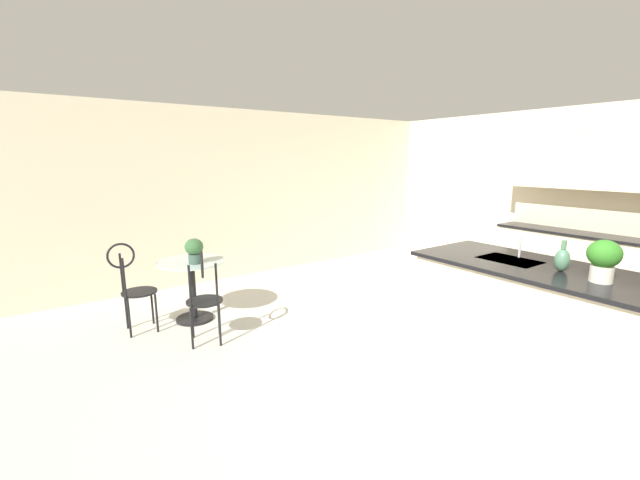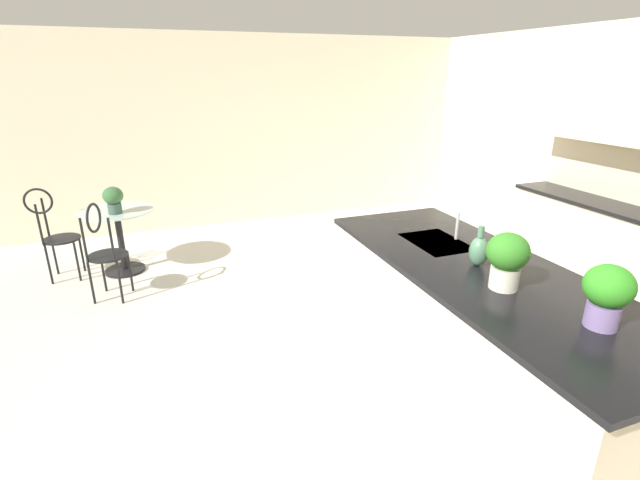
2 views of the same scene
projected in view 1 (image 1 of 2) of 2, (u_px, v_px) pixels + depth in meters
ground_plane at (474, 378)px, 3.60m from camera, size 40.00×40.00×0.00m
wall_left_window at (256, 194)px, 6.73m from camera, size 0.12×7.80×2.70m
kitchen_island at (561, 319)px, 3.74m from camera, size 2.80×1.06×0.92m
back_counter_run at (588, 263)px, 5.63m from camera, size 2.44×0.64×1.52m
upper_cabinet_run at (601, 161)px, 5.33m from camera, size 2.40×0.36×0.76m
bistro_table at (193, 285)px, 4.82m from camera, size 0.80×0.80×0.74m
chair_near_window at (133, 283)px, 4.46m from camera, size 0.40×0.49×1.04m
chair_by_island at (204, 293)px, 4.15m from camera, size 0.52×0.48×1.04m
sink_faucet at (520, 247)px, 4.17m from camera, size 0.02×0.02×0.22m
potted_plant_on_table at (194, 249)px, 4.61m from camera, size 0.21×0.21×0.29m
potted_plant_counter_near at (604, 258)px, 3.32m from camera, size 0.26×0.26×0.36m
vase_on_counter at (562, 259)px, 3.67m from camera, size 0.13×0.13×0.29m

